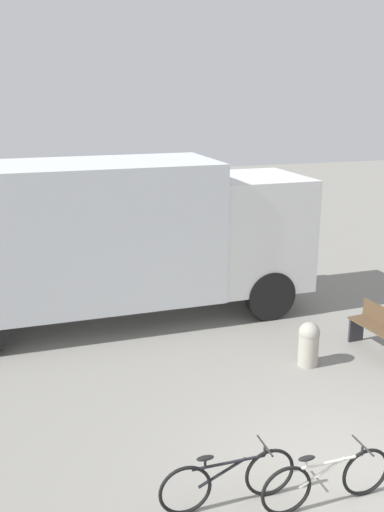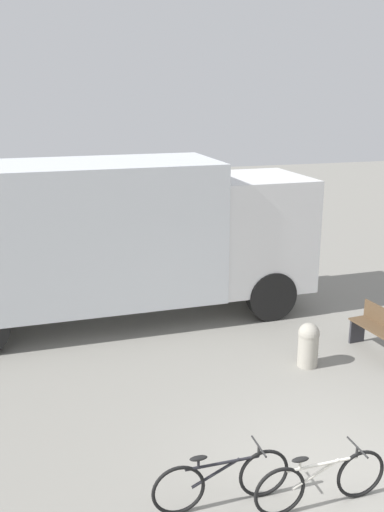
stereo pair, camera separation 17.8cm
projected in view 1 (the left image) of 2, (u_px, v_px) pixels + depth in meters
The scene contains 6 objects.
ground_plane at pixel (346, 476), 7.46m from camera, with size 60.00×60.00×0.00m, color gray.
delivery_truck at pixel (108, 235), 12.02m from camera, with size 8.64×2.50×3.46m.
park_bench at pixel (382, 330), 10.80m from camera, with size 0.54×1.44×0.88m.
bicycle_near at pixel (228, 480), 6.86m from camera, with size 1.75×0.44×0.74m.
bicycle_middle at pixel (327, 480), 6.86m from camera, with size 1.75×0.44×0.74m.
bollard_near_bench at pixel (309, 342), 10.37m from camera, with size 0.39×0.39×0.83m.
Camera 1 is at (-3.79, -5.49, 4.86)m, focal length 40.00 mm.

